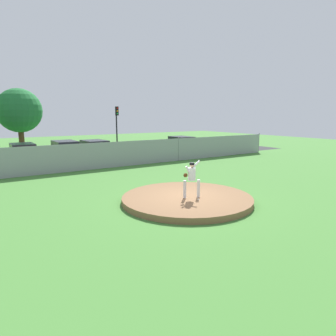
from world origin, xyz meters
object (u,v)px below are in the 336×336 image
parked_car_charcoal (95,150)px  traffic_light_far (117,121)px  parked_car_red (23,155)px  parked_car_burgundy (181,145)px  pitcher_youth (192,176)px  parked_car_silver (65,152)px  baseball (198,200)px

parked_car_charcoal → traffic_light_far: traffic_light_far is taller
parked_car_red → parked_car_charcoal: size_ratio=0.98×
parked_car_charcoal → traffic_light_far: (4.02, 4.25, 2.39)m
parked_car_burgundy → parked_car_red: size_ratio=1.02×
traffic_light_far → pitcher_youth: bearing=-105.1°
parked_car_red → parked_car_silver: bearing=-10.2°
pitcher_youth → parked_car_red: pitcher_youth is taller
parked_car_silver → traffic_light_far: size_ratio=0.96×
parked_car_red → traffic_light_far: traffic_light_far is taller
baseball → parked_car_charcoal: parked_car_charcoal is taller
parked_car_red → parked_car_charcoal: 5.56m
parked_car_red → parked_car_charcoal: (5.56, -0.11, -0.00)m
pitcher_youth → parked_car_silver: (-1.45, 14.35, -0.36)m
parked_car_burgundy → parked_car_charcoal: 8.96m
parked_car_burgundy → parked_car_red: (-14.52, 0.40, 0.01)m
pitcher_youth → baseball: size_ratio=21.91×
parked_car_red → traffic_light_far: bearing=23.4°
parked_car_burgundy → parked_car_red: 14.52m
baseball → traffic_light_far: size_ratio=0.02×
parked_car_charcoal → traffic_light_far: size_ratio=0.95×
parked_car_burgundy → traffic_light_far: (-4.94, 4.54, 2.39)m
parked_car_burgundy → baseball: bearing=-124.0°
pitcher_youth → parked_car_charcoal: (1.13, 14.78, -0.41)m
pitcher_youth → parked_car_red: bearing=106.6°
pitcher_youth → parked_car_silver: pitcher_youth is taller
baseball → traffic_light_far: 20.40m
baseball → traffic_light_far: traffic_light_far is taller
pitcher_youth → traffic_light_far: bearing=74.9°
parked_car_burgundy → traffic_light_far: traffic_light_far is taller
baseball → parked_car_red: size_ratio=0.02×
parked_car_burgundy → parked_car_charcoal: (-8.95, 0.29, 0.00)m
baseball → parked_car_red: bearing=106.0°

